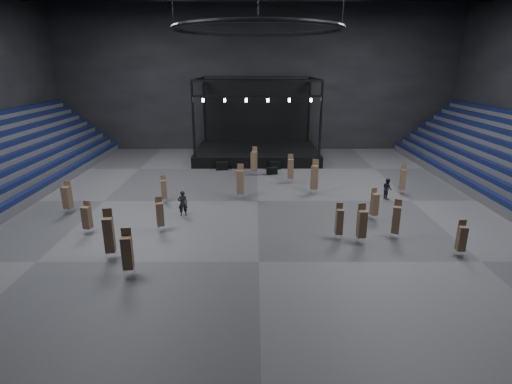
{
  "coord_description": "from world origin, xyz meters",
  "views": [
    {
      "loc": [
        -0.21,
        -30.63,
        10.57
      ],
      "look_at": [
        -0.14,
        -2.0,
        1.4
      ],
      "focal_mm": 28.0,
      "sensor_mm": 36.0,
      "label": 1
    }
  ],
  "objects_px": {
    "chair_stack_3": "(87,217)",
    "chair_stack_13": "(109,234)",
    "chair_stack_9": "(127,252)",
    "chair_stack_15": "(314,177)",
    "flight_case_right": "(275,165)",
    "chair_stack_6": "(291,168)",
    "chair_stack_2": "(254,161)",
    "chair_stack_8": "(240,181)",
    "crew_member": "(387,188)",
    "chair_stack_12": "(403,179)",
    "flight_case_left": "(222,166)",
    "chair_stack_1": "(375,204)",
    "chair_stack_4": "(396,219)",
    "chair_stack_7": "(164,189)",
    "flight_case_mid": "(272,171)",
    "chair_stack_14": "(339,221)",
    "man_center": "(183,203)",
    "chair_stack_11": "(462,238)",
    "stage": "(257,145)",
    "chair_stack_0": "(67,197)",
    "chair_stack_10": "(362,223)",
    "chair_stack_5": "(160,214)"
  },
  "relations": [
    {
      "from": "chair_stack_3",
      "to": "chair_stack_13",
      "type": "xyz_separation_m",
      "value": [
        2.7,
        -3.51,
        0.34
      ]
    },
    {
      "from": "chair_stack_9",
      "to": "chair_stack_15",
      "type": "bearing_deg",
      "value": 43.48
    },
    {
      "from": "flight_case_right",
      "to": "chair_stack_6",
      "type": "bearing_deg",
      "value": -76.49
    },
    {
      "from": "chair_stack_2",
      "to": "chair_stack_8",
      "type": "xyz_separation_m",
      "value": [
        -1.11,
        -7.43,
        0.04
      ]
    },
    {
      "from": "chair_stack_9",
      "to": "crew_member",
      "type": "height_order",
      "value": "chair_stack_9"
    },
    {
      "from": "chair_stack_12",
      "to": "chair_stack_13",
      "type": "height_order",
      "value": "chair_stack_13"
    },
    {
      "from": "chair_stack_8",
      "to": "flight_case_left",
      "type": "bearing_deg",
      "value": 109.29
    },
    {
      "from": "chair_stack_1",
      "to": "chair_stack_4",
      "type": "relative_size",
      "value": 0.91
    },
    {
      "from": "chair_stack_6",
      "to": "chair_stack_7",
      "type": "relative_size",
      "value": 1.21
    },
    {
      "from": "chair_stack_7",
      "to": "chair_stack_3",
      "type": "bearing_deg",
      "value": -135.6
    },
    {
      "from": "flight_case_mid",
      "to": "chair_stack_7",
      "type": "xyz_separation_m",
      "value": [
        -8.96,
        -8.66,
        0.8
      ]
    },
    {
      "from": "chair_stack_3",
      "to": "chair_stack_14",
      "type": "bearing_deg",
      "value": 6.88
    },
    {
      "from": "chair_stack_12",
      "to": "man_center",
      "type": "bearing_deg",
      "value": -151.27
    },
    {
      "from": "chair_stack_3",
      "to": "chair_stack_6",
      "type": "bearing_deg",
      "value": 49.82
    },
    {
      "from": "flight_case_mid",
      "to": "chair_stack_1",
      "type": "distance_m",
      "value": 14.14
    },
    {
      "from": "chair_stack_4",
      "to": "chair_stack_6",
      "type": "bearing_deg",
      "value": 137.28
    },
    {
      "from": "chair_stack_4",
      "to": "chair_stack_14",
      "type": "xyz_separation_m",
      "value": [
        -3.61,
        -0.12,
        -0.09
      ]
    },
    {
      "from": "chair_stack_2",
      "to": "chair_stack_7",
      "type": "bearing_deg",
      "value": -106.87
    },
    {
      "from": "flight_case_right",
      "to": "chair_stack_3",
      "type": "bearing_deg",
      "value": -127.48
    },
    {
      "from": "chair_stack_6",
      "to": "chair_stack_14",
      "type": "bearing_deg",
      "value": -81.53
    },
    {
      "from": "chair_stack_6",
      "to": "flight_case_right",
      "type": "bearing_deg",
      "value": 103.15
    },
    {
      "from": "flight_case_right",
      "to": "chair_stack_7",
      "type": "relative_size",
      "value": 0.56
    },
    {
      "from": "flight_case_right",
      "to": "chair_stack_11",
      "type": "relative_size",
      "value": 0.57
    },
    {
      "from": "flight_case_mid",
      "to": "chair_stack_2",
      "type": "xyz_separation_m",
      "value": [
        -1.81,
        -0.28,
        1.1
      ]
    },
    {
      "from": "chair_stack_4",
      "to": "chair_stack_13",
      "type": "xyz_separation_m",
      "value": [
        -17.08,
        -2.74,
        0.2
      ]
    },
    {
      "from": "chair_stack_6",
      "to": "stage",
      "type": "bearing_deg",
      "value": 105.4
    },
    {
      "from": "chair_stack_3",
      "to": "chair_stack_14",
      "type": "distance_m",
      "value": 16.19
    },
    {
      "from": "chair_stack_1",
      "to": "crew_member",
      "type": "xyz_separation_m",
      "value": [
        2.44,
        4.77,
        -0.35
      ]
    },
    {
      "from": "chair_stack_0",
      "to": "chair_stack_9",
      "type": "relative_size",
      "value": 0.96
    },
    {
      "from": "crew_member",
      "to": "chair_stack_10",
      "type": "bearing_deg",
      "value": 143.57
    },
    {
      "from": "chair_stack_8",
      "to": "chair_stack_14",
      "type": "distance_m",
      "value": 10.31
    },
    {
      "from": "chair_stack_3",
      "to": "chair_stack_12",
      "type": "xyz_separation_m",
      "value": [
        23.48,
        8.5,
        0.12
      ]
    },
    {
      "from": "chair_stack_10",
      "to": "chair_stack_2",
      "type": "bearing_deg",
      "value": 106.66
    },
    {
      "from": "chair_stack_11",
      "to": "stage",
      "type": "bearing_deg",
      "value": 116.16
    },
    {
      "from": "chair_stack_8",
      "to": "chair_stack_12",
      "type": "distance_m",
      "value": 13.86
    },
    {
      "from": "chair_stack_5",
      "to": "chair_stack_9",
      "type": "height_order",
      "value": "chair_stack_9"
    },
    {
      "from": "flight_case_left",
      "to": "chair_stack_4",
      "type": "bearing_deg",
      "value": -54.59
    },
    {
      "from": "chair_stack_10",
      "to": "chair_stack_6",
      "type": "bearing_deg",
      "value": 97.85
    },
    {
      "from": "chair_stack_2",
      "to": "chair_stack_4",
      "type": "relative_size",
      "value": 1.11
    },
    {
      "from": "flight_case_left",
      "to": "chair_stack_4",
      "type": "height_order",
      "value": "chair_stack_4"
    },
    {
      "from": "chair_stack_3",
      "to": "flight_case_right",
      "type": "bearing_deg",
      "value": 62.54
    },
    {
      "from": "chair_stack_3",
      "to": "chair_stack_13",
      "type": "distance_m",
      "value": 4.44
    },
    {
      "from": "chair_stack_5",
      "to": "chair_stack_9",
      "type": "distance_m",
      "value": 5.91
    },
    {
      "from": "chair_stack_9",
      "to": "chair_stack_14",
      "type": "relative_size",
      "value": 1.1
    },
    {
      "from": "chair_stack_11",
      "to": "chair_stack_4",
      "type": "bearing_deg",
      "value": 141.71
    },
    {
      "from": "chair_stack_12",
      "to": "flight_case_left",
      "type": "bearing_deg",
      "value": 165.47
    },
    {
      "from": "flight_case_mid",
      "to": "chair_stack_0",
      "type": "height_order",
      "value": "chair_stack_0"
    },
    {
      "from": "chair_stack_0",
      "to": "chair_stack_5",
      "type": "height_order",
      "value": "chair_stack_0"
    },
    {
      "from": "flight_case_mid",
      "to": "crew_member",
      "type": "relative_size",
      "value": 0.62
    },
    {
      "from": "crew_member",
      "to": "chair_stack_7",
      "type": "bearing_deg",
      "value": 83.43
    }
  ]
}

